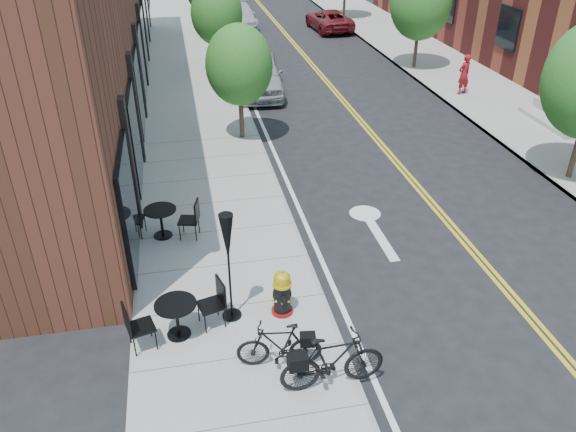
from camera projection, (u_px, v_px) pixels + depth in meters
ground at (324, 298)px, 12.04m from camera, size 120.00×120.00×0.00m
sidewalk_near at (200, 131)px, 20.11m from camera, size 4.00×70.00×0.12m
sidewalk_far at (506, 108)px, 22.15m from camera, size 4.00×70.00×0.12m
building_near at (65, 14)px, 20.97m from camera, size 5.00×28.00×7.00m
tree_near_a at (239, 65)px, 18.21m from camera, size 2.20×2.20×3.81m
tree_near_b at (217, 14)px, 24.90m from camera, size 2.30×2.30×3.98m
tree_far_b at (421, 2)px, 25.45m from camera, size 2.80×2.80×4.62m
fire_hydrant at (282, 293)px, 11.24m from camera, size 0.52×0.52×1.02m
bicycle_left at (279, 345)px, 9.99m from camera, size 1.59×0.65×0.93m
bicycle_right at (333, 361)px, 9.52m from camera, size 1.87×0.58×1.11m
bistro_set_b at (177, 315)px, 10.64m from camera, size 1.90×0.99×1.00m
bistro_set_c at (161, 219)px, 13.71m from camera, size 1.88×0.96×0.99m
patio_umbrella at (228, 246)px, 10.50m from camera, size 0.39×0.39×2.38m
parked_car_a at (259, 74)px, 23.57m from camera, size 2.46×4.96×1.63m
parked_car_b at (242, 44)px, 28.56m from camera, size 1.49×4.05×1.33m
parked_car_c at (240, 16)px, 34.78m from camera, size 2.02×4.66×1.33m
parked_car_far at (329, 20)px, 33.94m from camera, size 2.27×4.51×1.23m
pedestrian at (464, 74)px, 23.07m from camera, size 0.69×0.56×1.64m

